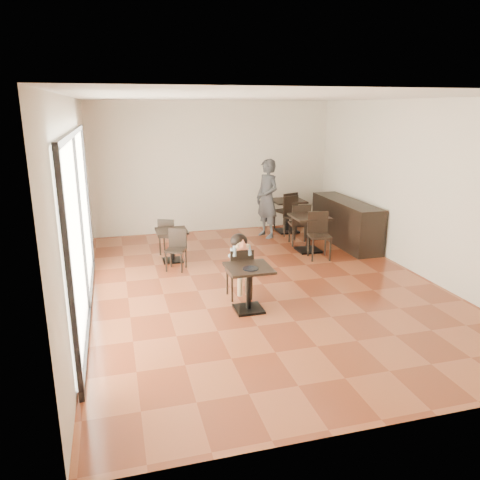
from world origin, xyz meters
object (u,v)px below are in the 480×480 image
object	(u,v)px
child_chair	(239,273)
chair_back_b	(296,217)
chair_mid_b	(320,236)
chair_back_a	(285,211)
chair_mid_a	(299,224)
cafe_table_mid	(309,233)
chair_left_a	(169,236)
cafe_table_left	(172,246)
chair_left_b	(176,250)
cafe_table_back	(288,216)
child_table	(249,289)
child	(239,266)
adult_patron	(267,199)

from	to	relation	value
child_chair	chair_back_b	xyz separation A→B (m)	(2.29, 3.22, 0.06)
chair_mid_b	chair_back_a	distance (m)	2.41
chair_mid_b	chair_mid_a	bearing A→B (deg)	99.45
cafe_table_mid	chair_left_a	world-z (taller)	cafe_table_mid
chair_mid_a	chair_back_a	distance (m)	1.31
cafe_table_left	chair_left_b	size ratio (longest dim) A/B	0.83
cafe_table_back	child_chair	bearing A→B (deg)	-121.30
chair_mid_a	chair_left_a	xyz separation A→B (m)	(-2.97, 0.08, -0.08)
cafe_table_back	chair_mid_a	bearing A→B (deg)	-97.47
child_table	chair_back_a	world-z (taller)	chair_back_a
chair_mid_b	cafe_table_mid	bearing A→B (deg)	99.45
chair_left_b	child_table	bearing A→B (deg)	-45.14
chair_mid_b	child_chair	bearing A→B (deg)	-134.81
cafe_table_left	child	bearing A→B (deg)	-69.27
chair_back_b	cafe_table_back	bearing A→B (deg)	70.41
child	chair_left_b	bearing A→B (deg)	116.86
chair_left_a	chair_back_a	xyz separation A→B (m)	(3.11, 1.22, 0.10)
child_chair	chair_mid_a	size ratio (longest dim) A/B	0.89
cafe_table_left	cafe_table_mid	bearing A→B (deg)	-1.63
child	cafe_table_back	world-z (taller)	child
adult_patron	cafe_table_back	bearing A→B (deg)	95.19
cafe_table_left	cafe_table_back	distance (m)	3.50
cafe_table_mid	chair_left_b	xyz separation A→B (m)	(-2.97, -0.47, -0.00)
cafe_table_back	chair_left_a	xyz separation A→B (m)	(-3.11, -1.04, -0.01)
child_chair	child	world-z (taller)	child
cafe_table_left	chair_back_a	distance (m)	3.59
child_table	chair_left_b	world-z (taller)	chair_left_b
chair_mid_b	chair_left_b	bearing A→B (deg)	-172.18
chair_mid_a	chair_left_b	distance (m)	3.14
chair_mid_a	adult_patron	bearing A→B (deg)	-49.17
cafe_table_mid	chair_back_b	size ratio (longest dim) A/B	0.81
chair_mid_a	chair_mid_b	world-z (taller)	same
child_table	child_chair	distance (m)	0.55
chair_left_a	child_table	bearing A→B (deg)	128.24
cafe_table_left	chair_back_a	world-z (taller)	chair_back_a
cafe_table_left	cafe_table_back	xyz separation A→B (m)	(3.11, 1.59, 0.08)
child_table	child	distance (m)	0.58
child_table	child	xyz separation A→B (m)	(0.00, 0.55, 0.18)
child	adult_patron	size ratio (longest dim) A/B	0.57
child	chair_back_b	xyz separation A→B (m)	(2.29, 3.22, -0.05)
chair_mid_a	cafe_table_back	bearing A→B (deg)	-88.02
adult_patron	cafe_table_mid	size ratio (longest dim) A/B	2.36
cafe_table_left	chair_back_b	world-z (taller)	chair_back_b
cafe_table_back	chair_back_a	distance (m)	0.20
chair_mid_b	chair_back_b	world-z (taller)	chair_back_b
child_chair	cafe_table_back	xyz separation A→B (m)	(2.29, 3.77, -0.02)
child_table	chair_back_b	size ratio (longest dim) A/B	0.72
cafe_table_back	chair_mid_b	distance (m)	2.23
child	chair_mid_a	bearing A→B (deg)	50.96
child_table	child	size ratio (longest dim) A/B	0.66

